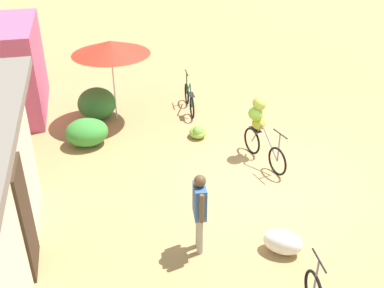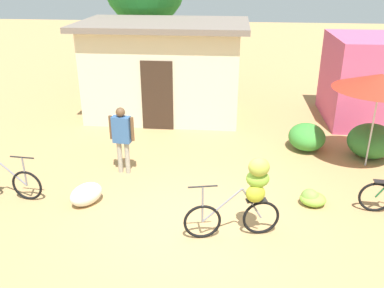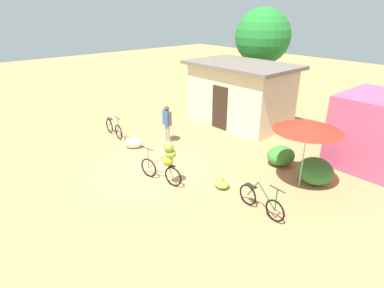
% 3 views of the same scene
% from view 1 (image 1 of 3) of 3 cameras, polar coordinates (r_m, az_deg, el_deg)
% --- Properties ---
extents(ground_plane, '(60.00, 60.00, 0.00)m').
position_cam_1_polar(ground_plane, '(10.26, 9.15, -4.49)').
color(ground_plane, tan).
extents(hedge_bush_front_left, '(0.93, 1.06, 0.68)m').
position_cam_1_polar(hedge_bush_front_left, '(11.65, -13.04, 1.45)').
color(hedge_bush_front_left, '#398B34').
rests_on(hedge_bush_front_left, ground).
extents(hedge_bush_front_right, '(1.14, 1.05, 0.86)m').
position_cam_1_polar(hedge_bush_front_right, '(12.96, -11.85, 4.99)').
color(hedge_bush_front_right, '#327631').
rests_on(hedge_bush_front_right, ground).
extents(market_umbrella, '(2.06, 2.06, 2.23)m').
position_cam_1_polar(market_umbrella, '(12.21, -10.17, 11.82)').
color(market_umbrella, beige).
rests_on(market_umbrella, ground).
extents(bicycle_near_pile, '(1.68, 0.52, 1.52)m').
position_cam_1_polar(bicycle_near_pile, '(10.64, 8.50, 2.36)').
color(bicycle_near_pile, black).
rests_on(bicycle_near_pile, ground).
extents(bicycle_center_loaded, '(1.60, 0.20, 0.99)m').
position_cam_1_polar(bicycle_center_loaded, '(13.14, -0.35, 5.62)').
color(bicycle_center_loaded, black).
rests_on(bicycle_center_loaded, ground).
extents(banana_pile_on_ground, '(0.59, 0.51, 0.35)m').
position_cam_1_polar(banana_pile_on_ground, '(11.76, 0.76, 1.49)').
color(banana_pile_on_ground, '#75A13F').
rests_on(banana_pile_on_ground, ground).
extents(produce_sack, '(0.77, 0.83, 0.44)m').
position_cam_1_polar(produce_sack, '(8.35, 11.31, -11.96)').
color(produce_sack, silver).
rests_on(produce_sack, ground).
extents(person_vendor, '(0.58, 0.24, 1.58)m').
position_cam_1_polar(person_vendor, '(7.78, 0.96, -7.78)').
color(person_vendor, gray).
rests_on(person_vendor, ground).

